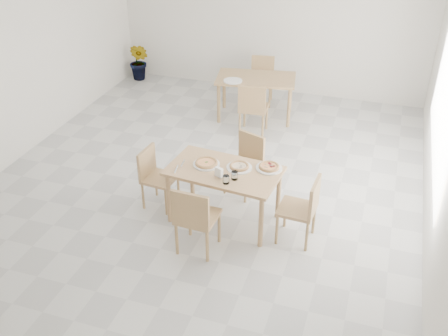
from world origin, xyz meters
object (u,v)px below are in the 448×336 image
(chair_back_n, at_px, (262,77))
(plate_empty, at_px, (233,81))
(plate_mushroom, at_px, (239,168))
(main_table, at_px, (224,176))
(plate_pepperoni, at_px, (269,168))
(pizza_pepperoni, at_px, (269,166))
(tumbler_b, at_px, (226,179))
(chair_west, at_px, (154,173))
(pizza_margherita, at_px, (206,163))
(chair_south, at_px, (195,216))
(potted_plant, at_px, (139,62))
(pizza_mushroom, at_px, (239,166))
(chair_north, at_px, (247,160))
(plate_margherita, at_px, (206,164))
(napkin_holder, at_px, (219,173))
(chair_back_s, at_px, (253,106))
(second_table, at_px, (256,82))
(tumbler_a, at_px, (235,175))
(chair_east, at_px, (304,206))

(chair_back_n, relative_size, plate_empty, 2.71)
(plate_mushroom, relative_size, plate_empty, 0.99)
(main_table, distance_m, plate_pepperoni, 0.57)
(pizza_pepperoni, bearing_deg, tumbler_b, -129.95)
(chair_west, distance_m, pizza_margherita, 0.80)
(main_table, xyz_separation_m, pizza_margherita, (-0.25, 0.04, 0.12))
(main_table, xyz_separation_m, chair_west, (-0.98, 0.05, -0.18))
(chair_south, height_order, potted_plant, chair_south)
(pizza_mushroom, relative_size, potted_plant, 0.35)
(pizza_mushroom, bearing_deg, plate_pepperoni, 16.71)
(main_table, bearing_deg, tumbler_b, -61.66)
(chair_north, height_order, plate_pepperoni, chair_north)
(plate_margherita, bearing_deg, plate_mushroom, 6.78)
(plate_pepperoni, distance_m, chair_back_n, 3.75)
(chair_south, xyz_separation_m, pizza_mushroom, (0.28, 0.82, 0.25))
(napkin_holder, xyz_separation_m, chair_back_s, (-0.29, 2.58, -0.28))
(chair_south, height_order, plate_mushroom, chair_south)
(napkin_holder, xyz_separation_m, potted_plant, (-3.18, 4.26, -0.42))
(chair_back_n, bearing_deg, main_table, -91.09)
(pizza_margherita, distance_m, second_table, 3.07)
(chair_north, relative_size, tumbler_b, 8.21)
(chair_south, bearing_deg, potted_plant, -55.32)
(chair_south, distance_m, tumbler_b, 0.57)
(plate_margherita, bearing_deg, tumbler_a, -25.84)
(plate_mushroom, relative_size, tumbler_a, 3.08)
(chair_south, height_order, pizza_pepperoni, chair_south)
(chair_west, height_order, napkin_holder, napkin_holder)
(chair_south, xyz_separation_m, chair_back_n, (-0.39, 4.52, -0.03))
(plate_pepperoni, bearing_deg, second_table, 108.24)
(plate_margherita, distance_m, plate_pepperoni, 0.78)
(napkin_holder, relative_size, chair_back_n, 0.15)
(chair_west, distance_m, plate_mushroom, 1.19)
(chair_east, height_order, plate_pepperoni, chair_east)
(chair_west, relative_size, chair_east, 0.94)
(chair_east, relative_size, pizza_mushroom, 3.13)
(chair_back_s, height_order, plate_empty, chair_back_s)
(second_table, bearing_deg, chair_west, -109.84)
(tumbler_b, bearing_deg, pizza_pepperoni, 50.05)
(tumbler_b, height_order, chair_back_n, chair_back_n)
(chair_west, bearing_deg, potted_plant, 33.70)
(pizza_pepperoni, distance_m, potted_plant, 5.38)
(pizza_margherita, height_order, plate_empty, pizza_margherita)
(chair_south, xyz_separation_m, napkin_holder, (0.11, 0.55, 0.28))
(tumbler_b, bearing_deg, chair_north, 92.31)
(main_table, relative_size, potted_plant, 1.85)
(pizza_margherita, height_order, tumbler_b, tumbler_b)
(chair_east, xyz_separation_m, pizza_mushroom, (-0.87, 0.20, 0.28))
(chair_south, distance_m, chair_east, 1.31)
(plate_empty, bearing_deg, chair_south, -79.57)
(chair_east, height_order, plate_margherita, chair_east)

